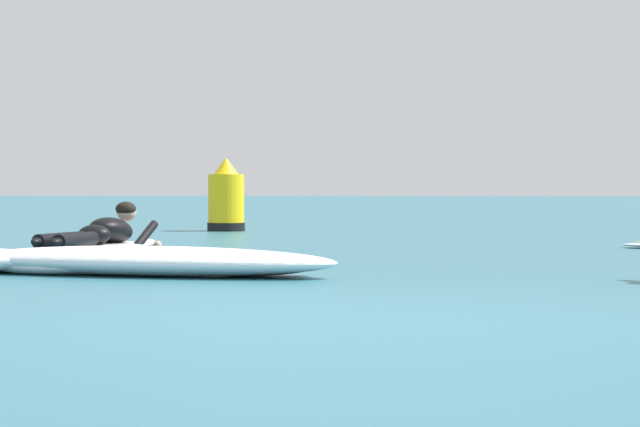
{
  "coord_description": "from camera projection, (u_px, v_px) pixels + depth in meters",
  "views": [
    {
      "loc": [
        0.1,
        -6.48,
        0.68
      ],
      "look_at": [
        -0.29,
        4.47,
        0.43
      ],
      "focal_mm": 72.87,
      "sensor_mm": 36.0,
      "label": 1
    }
  ],
  "objects": [
    {
      "name": "ground_plane",
      "position": [
        359.0,
        237.0,
        16.48
      ],
      "size": [
        120.0,
        120.0,
        0.0
      ],
      "primitive_type": "plane",
      "color": "#2D6B7A"
    },
    {
      "name": "whitewater_front",
      "position": [
        148.0,
        262.0,
        9.6
      ],
      "size": [
        3.01,
        1.38,
        0.22
      ],
      "color": "white",
      "rests_on": "ground"
    },
    {
      "name": "channel_marker_buoy",
      "position": [
        226.0,
        202.0,
        18.76
      ],
      "size": [
        0.55,
        0.55,
        1.06
      ],
      "color": "yellow",
      "rests_on": "ground"
    },
    {
      "name": "surfer_far",
      "position": [
        105.0,
        237.0,
        13.25
      ],
      "size": [
        1.03,
        2.51,
        0.54
      ],
      "color": "white",
      "rests_on": "ground"
    }
  ]
}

